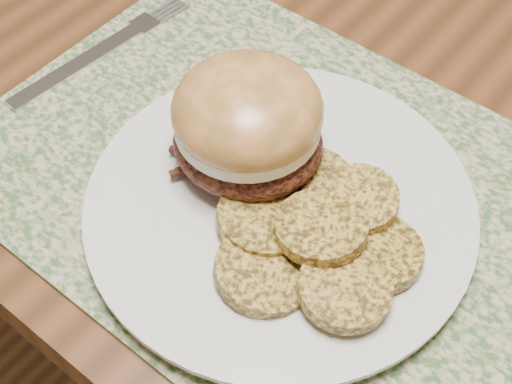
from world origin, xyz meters
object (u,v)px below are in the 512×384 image
Objects in this scene: dining_table at (279,4)px; fork at (103,50)px; pork_sandwich at (248,123)px; dinner_plate at (280,207)px.

dining_table is 7.92× the size of fork.
fork is (-0.18, 0.03, -0.05)m from pork_sandwich.
pork_sandwich reaches higher than fork.
dining_table is 5.77× the size of dinner_plate.
dinner_plate reaches higher than dining_table.
dinner_plate is (0.21, -0.28, 0.09)m from dining_table.
pork_sandwich is at bearing -57.24° from dining_table.
dinner_plate is 1.37× the size of fork.
pork_sandwich reaches higher than dining_table.
dinner_plate is at bearing -5.56° from fork.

